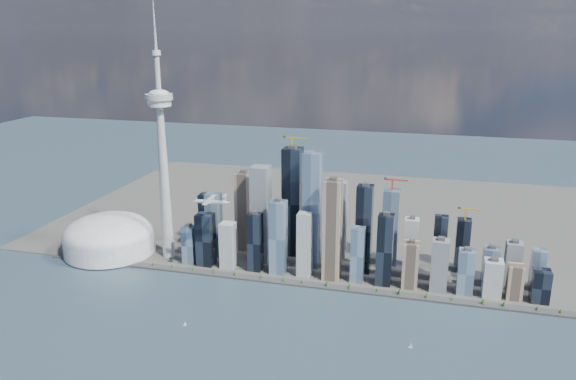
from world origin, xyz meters
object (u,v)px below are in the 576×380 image
(sailboat_west, at_px, (185,324))
(dome_stadium, at_px, (109,236))
(needle_tower, at_px, (163,154))
(airplane, at_px, (211,201))
(sailboat_east, at_px, (411,346))

(sailboat_west, bearing_deg, dome_stadium, 116.75)
(needle_tower, xyz_separation_m, airplane, (140.72, -81.82, -69.55))
(needle_tower, relative_size, airplane, 7.40)
(dome_stadium, bearing_deg, airplane, -14.35)
(needle_tower, height_order, sailboat_east, needle_tower)
(dome_stadium, relative_size, sailboat_west, 23.06)
(needle_tower, xyz_separation_m, sailboat_west, (161.11, -265.57, -233.06))
(sailboat_west, bearing_deg, needle_tower, 98.32)
(airplane, bearing_deg, sailboat_east, -26.94)
(dome_stadium, bearing_deg, sailboat_east, -18.51)
(dome_stadium, height_order, sailboat_west, dome_stadium)
(needle_tower, distance_m, airplane, 177.02)
(airplane, xyz_separation_m, sailboat_west, (20.38, -183.75, -163.50))
(sailboat_west, distance_m, sailboat_east, 379.34)
(needle_tower, distance_m, sailboat_east, 633.64)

